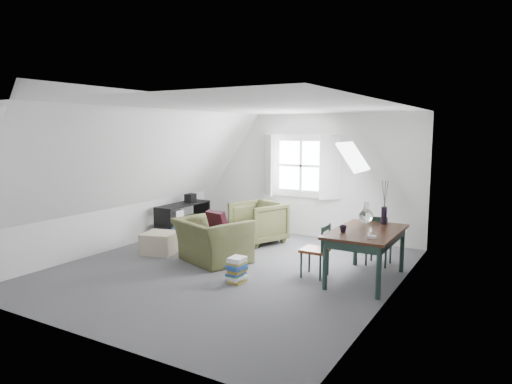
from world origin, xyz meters
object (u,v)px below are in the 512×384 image
Objects in this scene: dining_chair_near at (317,250)px; armchair_near at (213,261)px; dining_table at (366,237)px; ottoman at (160,243)px; magazine_stack at (237,270)px; armchair_far at (258,243)px; media_shelf at (182,221)px; dining_chair_far at (378,239)px.

armchair_near is at bearing -92.80° from dining_chair_near.
dining_table is at bearing 100.13° from dining_chair_near.
ottoman reaches higher than magazine_stack.
dining_table is (2.47, -1.17, 0.64)m from armchair_far.
media_shelf reaches higher than ottoman.
dining_chair_near reaches higher than dining_table.
dining_chair_near is (-0.63, -1.05, -0.01)m from dining_chair_far.
armchair_near is 1.14m from ottoman.
armchair_far is at bearing -26.30° from dining_chair_far.
armchair_near is 2.01× the size of ottoman.
media_shelf is (-3.45, 1.10, -0.11)m from dining_chair_near.
armchair_near is 1.85m from dining_chair_near.
media_shelf is at bearing -114.63° from dining_chair_near.
dining_chair_far is (3.55, 1.21, 0.24)m from ottoman.
magazine_stack is at bearing 31.74° from dining_chair_far.
dining_chair_near reaches higher than media_shelf.
dining_chair_near is 1.22m from magazine_stack.
armchair_far is 1.91m from ottoman.
armchair_far is at bearing 112.40° from magazine_stack.
dining_chair_near is at bearing -154.90° from armchair_near.
armchair_near is at bearing 1.24° from ottoman.
dining_chair_near reaches higher than armchair_near.
dining_table is 1.81× the size of dining_chair_far.
magazine_stack is at bearing -34.04° from media_shelf.
ottoman is 2.13m from magazine_stack.
dining_chair_far is (2.42, -0.32, 0.43)m from armchair_far.
armchair_near is 0.75× the size of dining_table.
ottoman is 0.67× the size of dining_chair_far.
dining_chair_far is at bearing 1.90° from media_shelf.
armchair_far is at bearing -134.35° from dining_chair_near.
dining_table is 4.24m from media_shelf.
dining_chair_far is 1.23m from dining_chair_near.
armchair_near is at bearing -68.65° from armchair_far.
dining_chair_near is 2.21× the size of magazine_stack.
magazine_stack is (2.56, -1.90, -0.12)m from media_shelf.
armchair_far is 1.59× the size of ottoman.
dining_table is at bearing -151.27° from armchair_near.
ottoman is 0.69× the size of dining_chair_near.
ottoman is at bearing -64.58° from media_shelf.
dining_chair_far reaches higher than dining_table.
media_shelf is 3.61× the size of magazine_stack.
dining_chair_far reaches higher than armchair_far.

